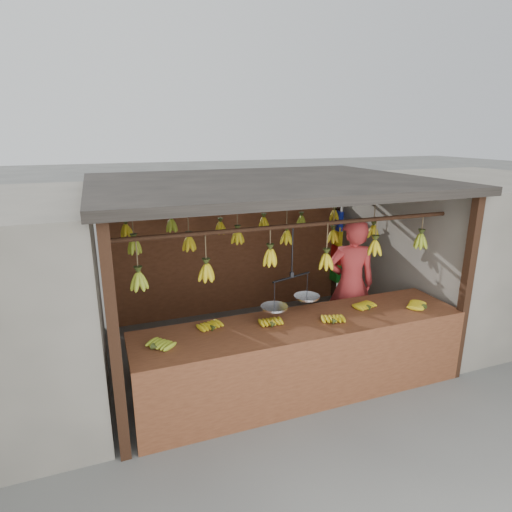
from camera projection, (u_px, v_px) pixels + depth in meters
name	position (u px, v px, depth m)	size (l,w,h in m)	color
ground	(263.00, 349.00, 6.09)	(80.00, 80.00, 0.00)	#5B5B57
stall	(255.00, 208.00, 5.84)	(4.30, 3.30, 2.40)	black
neighbor_right	(468.00, 248.00, 6.99)	(3.00, 3.00, 2.30)	slate
counter	(308.00, 341.00, 4.80)	(3.87, 0.88, 0.96)	brown
hanging_bananas	(264.00, 238.00, 5.65)	(3.58, 2.22, 0.39)	#92A523
balance_scale	(291.00, 298.00, 4.85)	(0.77, 0.45, 0.90)	black
vendor	(350.00, 284.00, 5.95)	(0.68, 0.45, 1.86)	#BF3333
bag_bundles	(336.00, 246.00, 7.68)	(0.08, 0.26, 1.30)	#1426BF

